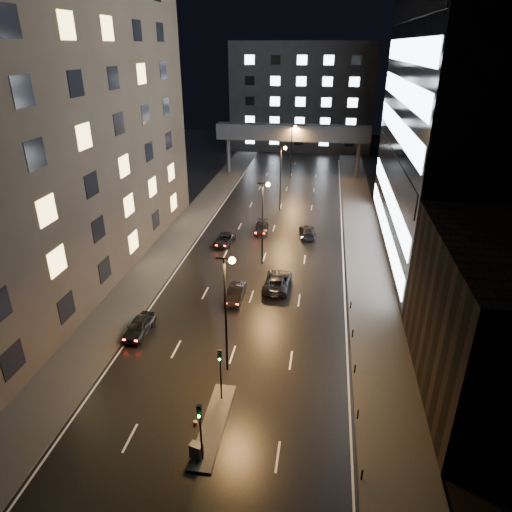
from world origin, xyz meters
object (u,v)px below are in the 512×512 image
at_px(car_toward_b, 307,231).
at_px(car_away_c, 224,240).
at_px(car_away_a, 139,327).
at_px(car_away_b, 236,293).
at_px(car_away_d, 262,228).
at_px(car_toward_a, 277,281).
at_px(utility_cabinet, 196,451).

bearing_deg(car_toward_b, car_away_c, 15.35).
bearing_deg(car_away_a, car_away_b, 46.92).
bearing_deg(car_away_d, car_toward_a, -80.60).
bearing_deg(car_away_a, car_away_c, 83.89).
distance_m(car_away_c, car_toward_b, 11.60).
relative_size(car_away_b, car_away_c, 0.95).
distance_m(car_away_d, utility_cabinet, 39.09).
distance_m(car_away_b, car_toward_b, 19.56).
height_order(car_toward_a, car_toward_b, car_toward_a).
bearing_deg(utility_cabinet, car_away_a, 139.90).
relative_size(car_away_c, car_away_d, 1.04).
bearing_deg(utility_cabinet, car_away_d, 106.89).
xyz_separation_m(car_away_a, car_away_b, (7.50, 7.38, -0.03)).
distance_m(car_away_b, car_toward_a, 5.13).
distance_m(car_away_c, utility_cabinet, 34.54).
distance_m(car_away_d, car_toward_a, 16.25).
distance_m(car_toward_a, utility_cabinet, 23.45).
relative_size(car_away_c, utility_cabinet, 4.39).
distance_m(car_toward_a, car_toward_b, 15.42).
xyz_separation_m(car_away_a, car_away_c, (3.19, 21.39, -0.11)).
bearing_deg(utility_cabinet, car_toward_b, 97.45).
xyz_separation_m(car_away_a, car_toward_a, (11.47, 10.63, 0.05)).
relative_size(car_away_d, utility_cabinet, 4.24).
height_order(car_away_a, utility_cabinet, car_away_a).
height_order(car_away_d, utility_cabinet, car_away_d).
xyz_separation_m(car_away_a, car_toward_b, (13.89, 25.86, -0.04)).
bearing_deg(car_away_c, car_away_a, -94.52).
xyz_separation_m(car_away_c, car_toward_a, (8.28, -10.76, 0.17)).
bearing_deg(car_toward_a, car_away_a, 44.18).
height_order(car_away_a, car_toward_a, car_toward_a).
bearing_deg(car_away_c, car_toward_a, -48.45).
bearing_deg(car_toward_a, car_away_d, -74.47).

